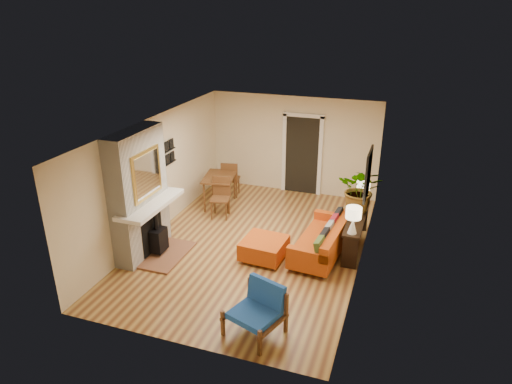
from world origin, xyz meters
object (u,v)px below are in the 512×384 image
dining_table (223,182)px  lamp_near (353,217)px  blue_chair (259,307)px  lamp_far (363,189)px  console_table (357,223)px  sofa (325,241)px  ottoman (264,248)px  houseplant (361,189)px

dining_table → lamp_near: bearing=-28.1°
blue_chair → lamp_far: (1.07, 3.85, 0.62)m
console_table → lamp_far: lamp_far is taller
sofa → blue_chair: 2.68m
sofa → console_table: 0.79m
blue_chair → ottoman: bearing=106.0°
console_table → lamp_near: (0.00, -0.76, 0.49)m
ottoman → lamp_far: (1.68, 1.75, 0.82)m
dining_table → houseplant: 3.60m
dining_table → console_table: 3.65m
lamp_near → houseplant: (-0.01, 1.06, 0.15)m
lamp_near → ottoman: bearing=-170.5°
sofa → blue_chair: blue_chair is taller
blue_chair → houseplant: houseplant is taller
dining_table → houseplant: (3.47, -0.80, 0.58)m
blue_chair → lamp_far: size_ratio=1.82×
sofa → lamp_near: (0.55, -0.25, 0.73)m
ottoman → dining_table: 2.82m
lamp_near → sofa: bearing=155.9°
ottoman → blue_chair: size_ratio=0.90×
blue_chair → houseplant: bearing=72.9°
console_table → ottoman: bearing=-148.2°
dining_table → ottoman: bearing=-49.9°
lamp_near → lamp_far: (0.00, 1.47, 0.00)m
console_table → lamp_far: bearing=90.0°
lamp_far → houseplant: 0.43m
sofa → lamp_near: size_ratio=3.67×
sofa → ottoman: (-1.12, -0.53, -0.09)m
sofa → houseplant: houseplant is taller
sofa → lamp_far: (0.55, 1.22, 0.73)m
lamp_near → blue_chair: bearing=-114.2°
houseplant → dining_table: bearing=167.1°
ottoman → lamp_near: 1.89m
ottoman → houseplant: (1.67, 1.34, 0.97)m
ottoman → console_table: bearing=31.8°
houseplant → console_table: bearing=-88.1°
blue_chair → houseplant: 3.69m
console_table → houseplant: bearing=91.9°
sofa → console_table: (0.55, 0.51, 0.25)m
dining_table → console_table: (3.48, -1.10, -0.06)m
blue_chair → houseplant: size_ratio=1.00×
sofa → houseplant: 1.32m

